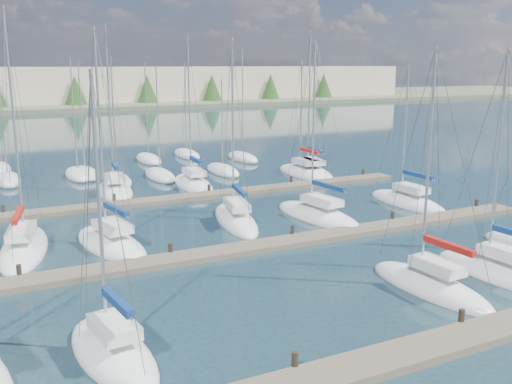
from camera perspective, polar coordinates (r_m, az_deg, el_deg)
name	(u,v)px	position (r m, az deg, el deg)	size (l,w,h in m)	color
ground	(93,151)	(74.90, -15.95, 3.94)	(400.00, 400.00, 0.00)	#213A43
dock_near	(400,356)	(22.70, 14.17, -15.62)	(44.00, 1.93, 1.10)	#6B5E4C
dock_mid	(241,249)	(33.60, -1.54, -5.74)	(44.00, 1.93, 1.10)	#6B5E4C
dock_far	(167,200)	(46.20, -8.90, -0.75)	(44.00, 1.93, 1.10)	#6B5E4C
sailboat_e	(498,273)	(32.40, 23.06, -7.44)	(2.92, 7.77, 12.31)	white
sailboat_i	(24,248)	(36.30, -22.20, -5.22)	(4.25, 9.36, 14.66)	white
sailboat_l	(318,215)	(41.07, 6.20, -2.33)	(3.76, 8.97, 13.15)	white
sailboat_k	(236,219)	(39.74, -2.03, -2.76)	(4.05, 8.97, 13.21)	white
sailboat_q	(304,173)	(57.04, 4.79, 1.94)	(2.92, 8.22, 11.95)	white
sailboat_j	(111,243)	(35.62, -14.30, -5.01)	(4.20, 8.44, 13.58)	white
sailboat_o	(115,191)	(50.16, -13.92, 0.14)	(3.78, 8.14, 14.68)	white
sailboat_r	(311,172)	(57.52, 5.51, 2.03)	(3.93, 9.32, 14.65)	white
sailboat_c	(113,352)	(22.88, -14.12, -15.29)	(3.26, 6.86, 11.35)	white
sailboat_m	(407,202)	(46.29, 14.88, -0.97)	(2.59, 8.18, 11.50)	white
sailboat_p	(193,184)	(51.83, -6.29, 0.83)	(3.40, 8.44, 13.95)	white
sailboat_d	(430,286)	(29.38, 17.01, -9.00)	(2.80, 7.57, 12.37)	white
distant_boats	(81,174)	(58.33, -17.13, 1.78)	(36.93, 20.75, 13.30)	#9EA0A5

